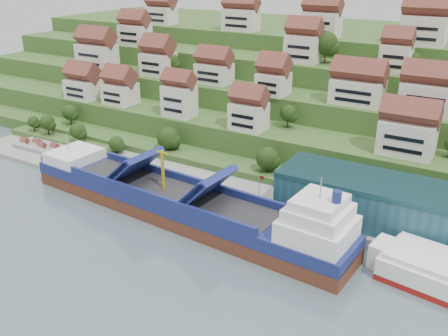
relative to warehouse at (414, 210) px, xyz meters
The scene contains 10 objects.
ground 55.18m from the warehouse, 161.90° to the right, with size 300.00×300.00×0.00m, color slate.
quay 32.64m from the warehouse, behind, with size 180.00×14.00×2.20m, color gray.
pebble_beach 110.32m from the warehouse, behind, with size 45.00×20.00×1.00m, color gray.
hillside 101.03m from the warehouse, 121.00° to the left, with size 260.00×128.00×31.00m.
hillside_village 69.05m from the warehouse, 139.22° to the left, with size 160.84×61.29×29.29m.
hillside_trees 65.70m from the warehouse, 152.35° to the left, with size 138.53×62.25×32.31m.
warehouse is the anchor object (origin of this frame).
flagpole 34.60m from the warehouse, 168.33° to the right, with size 1.28×0.16×8.00m.
beach_huts 112.29m from the warehouse, behind, with size 14.40×3.70×2.20m.
cargo_ship 50.76m from the warehouse, 158.87° to the right, with size 87.08×19.36×19.26m.
Camera 1 is at (65.68, -85.98, 57.46)m, focal length 40.00 mm.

